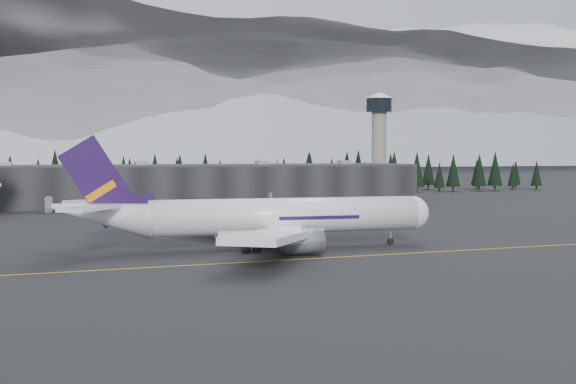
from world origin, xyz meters
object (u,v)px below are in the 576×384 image
object	(u,v)px
jet_main	(253,217)
gse_vehicle_b	(271,204)
terminal	(173,184)
gse_vehicle_a	(49,211)
control_tower	(379,133)

from	to	relation	value
jet_main	gse_vehicle_b	xyz separation A→B (m)	(34.23, 90.04, -4.59)
terminal	gse_vehicle_b	distance (m)	34.54
gse_vehicle_a	gse_vehicle_b	world-z (taller)	gse_vehicle_b
terminal	gse_vehicle_a	world-z (taller)	terminal
control_tower	jet_main	world-z (taller)	control_tower
terminal	jet_main	size ratio (longest dim) A/B	2.48
gse_vehicle_a	terminal	bearing A→B (deg)	26.04
terminal	gse_vehicle_a	xyz separation A→B (m)	(-38.62, -24.24, -5.66)
control_tower	jet_main	distance (m)	144.65
jet_main	gse_vehicle_a	distance (m)	93.82
terminal	gse_vehicle_b	bearing A→B (deg)	-42.81
control_tower	gse_vehicle_b	size ratio (longest dim) A/B	8.49
terminal	jet_main	distance (m)	113.59
control_tower	gse_vehicle_b	bearing A→B (deg)	-152.37
jet_main	gse_vehicle_a	world-z (taller)	jet_main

